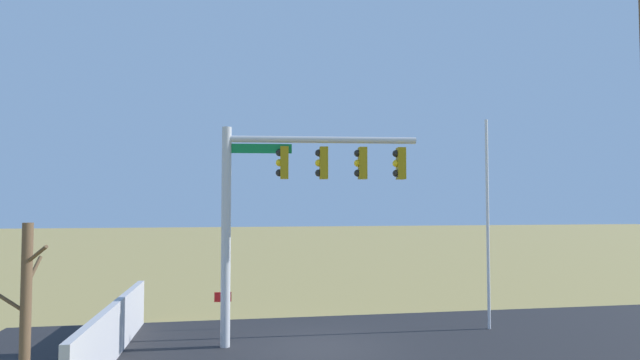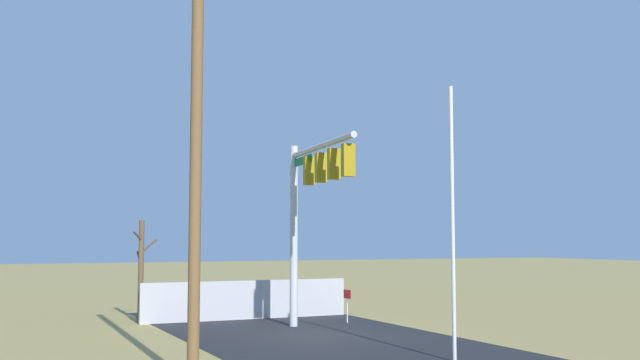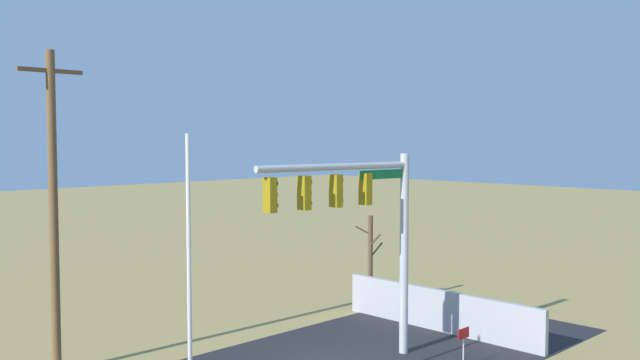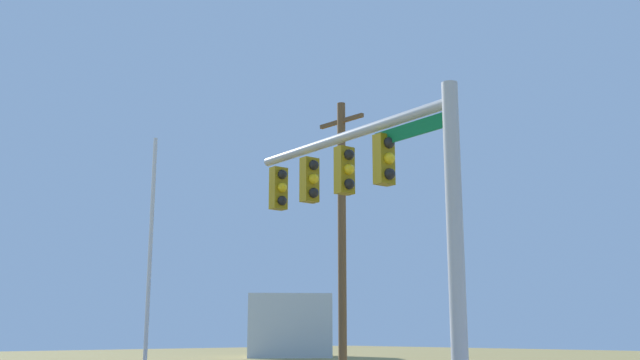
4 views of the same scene
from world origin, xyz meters
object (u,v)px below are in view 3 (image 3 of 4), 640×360
object	(u,v)px
signal_mast	(362,215)
utility_pole	(53,208)
bare_tree	(370,260)
open_sign	(464,338)
flagpole	(189,290)

from	to	relation	value
signal_mast	utility_pole	xyz separation A→B (m)	(-6.91, 5.84, 0.28)
utility_pole	bare_tree	world-z (taller)	utility_pole
utility_pole	open_sign	distance (m)	12.72
signal_mast	bare_tree	size ratio (longest dim) A/B	1.70
utility_pole	bare_tree	size ratio (longest dim) A/B	2.49
signal_mast	open_sign	bearing A→B (deg)	-50.47
flagpole	bare_tree	xyz separation A→B (m)	(12.33, 5.38, -1.55)
flagpole	bare_tree	bearing A→B (deg)	23.57
signal_mast	open_sign	size ratio (longest dim) A/B	5.27
bare_tree	open_sign	size ratio (longest dim) A/B	3.11
signal_mast	bare_tree	world-z (taller)	signal_mast
signal_mast	utility_pole	distance (m)	9.05
signal_mast	flagpole	size ratio (longest dim) A/B	0.92
flagpole	bare_tree	size ratio (longest dim) A/B	1.85
utility_pole	bare_tree	distance (m)	12.87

